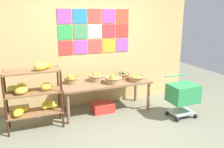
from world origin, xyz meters
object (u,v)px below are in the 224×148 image
(display_table, at_px, (106,85))
(fruit_basket_right, at_px, (137,78))
(fruit_basket_left, at_px, (71,79))
(shopping_cart, at_px, (183,95))
(produce_crate_under_table, at_px, (103,107))
(fruit_basket_centre, at_px, (122,75))
(banana_shelf_unit, at_px, (33,93))
(fruit_basket_back_right, at_px, (96,77))
(fruit_basket_back_left, at_px, (113,79))

(display_table, distance_m, fruit_basket_right, 0.64)
(fruit_basket_left, xyz_separation_m, shopping_cart, (1.95, -0.94, -0.26))
(produce_crate_under_table, bearing_deg, shopping_cart, -29.87)
(fruit_basket_left, bearing_deg, produce_crate_under_table, -15.55)
(fruit_basket_left, relative_size, fruit_basket_right, 0.87)
(fruit_basket_centre, height_order, shopping_cart, shopping_cart)
(shopping_cart, bearing_deg, banana_shelf_unit, 156.01)
(fruit_basket_centre, distance_m, fruit_basket_right, 0.36)
(banana_shelf_unit, distance_m, fruit_basket_right, 1.98)
(fruit_basket_back_right, height_order, shopping_cart, fruit_basket_back_right)
(fruit_basket_back_right, xyz_separation_m, fruit_basket_back_left, (0.26, -0.28, 0.00))
(display_table, relative_size, produce_crate_under_table, 4.16)
(display_table, relative_size, fruit_basket_left, 6.27)
(fruit_basket_right, bearing_deg, display_table, 162.32)
(fruit_basket_back_right, xyz_separation_m, shopping_cart, (1.44, -0.91, -0.26))
(fruit_basket_left, xyz_separation_m, fruit_basket_centre, (1.07, -0.04, -0.01))
(shopping_cart, bearing_deg, fruit_basket_back_right, 136.24)
(fruit_basket_back_left, bearing_deg, produce_crate_under_table, 138.41)
(fruit_basket_right, relative_size, shopping_cart, 0.41)
(fruit_basket_back_right, height_order, fruit_basket_centre, fruit_basket_back_right)
(banana_shelf_unit, height_order, shopping_cart, banana_shelf_unit)
(shopping_cart, bearing_deg, fruit_basket_centre, 122.67)
(shopping_cart, bearing_deg, fruit_basket_left, 142.67)
(fruit_basket_right, height_order, shopping_cart, shopping_cart)
(display_table, height_order, fruit_basket_back_left, fruit_basket_back_left)
(fruit_basket_back_right, relative_size, shopping_cart, 0.40)
(banana_shelf_unit, relative_size, fruit_basket_right, 3.67)
(banana_shelf_unit, xyz_separation_m, fruit_basket_centre, (1.80, 0.31, 0.06))
(fruit_basket_left, xyz_separation_m, fruit_basket_right, (1.26, -0.35, -0.01))
(display_table, xyz_separation_m, fruit_basket_left, (-0.66, 0.16, 0.14))
(display_table, relative_size, fruit_basket_centre, 5.58)
(banana_shelf_unit, height_order, display_table, banana_shelf_unit)
(display_table, distance_m, shopping_cart, 1.51)
(fruit_basket_back_right, bearing_deg, fruit_basket_centre, -0.74)
(banana_shelf_unit, distance_m, fruit_basket_back_left, 1.49)
(fruit_basket_right, xyz_separation_m, produce_crate_under_table, (-0.66, 0.18, -0.60))
(banana_shelf_unit, relative_size, fruit_basket_back_left, 3.49)
(display_table, bearing_deg, produce_crate_under_table, -173.71)
(banana_shelf_unit, xyz_separation_m, display_table, (1.39, 0.19, -0.07))
(banana_shelf_unit, relative_size, fruit_basket_left, 4.19)
(display_table, bearing_deg, banana_shelf_unit, -172.09)
(fruit_basket_centre, relative_size, produce_crate_under_table, 0.75)
(fruit_basket_centre, bearing_deg, fruit_basket_right, -58.70)
(fruit_basket_back_right, relative_size, fruit_basket_right, 0.97)
(produce_crate_under_table, bearing_deg, fruit_basket_back_left, -41.59)
(display_table, xyz_separation_m, fruit_basket_right, (0.60, -0.19, 0.13))
(banana_shelf_unit, xyz_separation_m, fruit_basket_back_right, (1.23, 0.32, 0.07))
(produce_crate_under_table, bearing_deg, banana_shelf_unit, -172.00)
(display_table, bearing_deg, fruit_basket_left, 166.61)
(produce_crate_under_table, distance_m, shopping_cart, 1.60)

